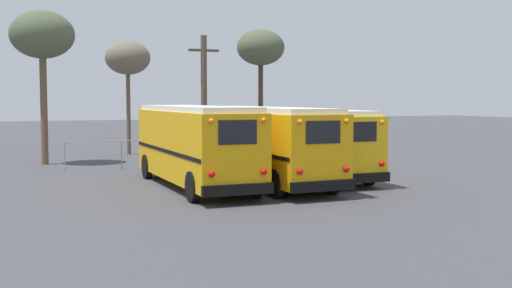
# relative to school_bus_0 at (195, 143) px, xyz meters

# --- Properties ---
(ground_plane) EXTENTS (160.00, 160.00, 0.00)m
(ground_plane) POSITION_rel_school_bus_0_xyz_m (2.82, 0.70, -1.75)
(ground_plane) COLOR #424247
(school_bus_0) EXTENTS (2.72, 9.79, 3.21)m
(school_bus_0) POSITION_rel_school_bus_0_xyz_m (0.00, 0.00, 0.00)
(school_bus_0) COLOR #E5A00C
(school_bus_0) RESTS_ON ground
(school_bus_1) EXTENTS (2.62, 10.21, 3.15)m
(school_bus_1) POSITION_rel_school_bus_0_xyz_m (2.82, -0.09, -0.03)
(school_bus_1) COLOR #E5A00C
(school_bus_1) RESTS_ON ground
(school_bus_2) EXTENTS (2.83, 9.94, 3.02)m
(school_bus_2) POSITION_rel_school_bus_0_xyz_m (5.63, 1.36, -0.11)
(school_bus_2) COLOR yellow
(school_bus_2) RESTS_ON ground
(utility_pole) EXTENTS (1.80, 0.35, 7.08)m
(utility_pole) POSITION_rel_school_bus_0_xyz_m (4.14, 10.88, 1.90)
(utility_pole) COLOR brown
(utility_pole) RESTS_ON ground
(bare_tree_0) EXTENTS (3.03, 3.03, 7.87)m
(bare_tree_0) POSITION_rel_school_bus_0_xyz_m (8.83, 13.44, 4.88)
(bare_tree_0) COLOR #473323
(bare_tree_0) RESTS_ON ground
(bare_tree_1) EXTENTS (3.34, 3.34, 8.10)m
(bare_tree_1) POSITION_rel_school_bus_0_xyz_m (-4.54, 11.64, 4.99)
(bare_tree_1) COLOR brown
(bare_tree_1) RESTS_ON ground
(bare_tree_2) EXTENTS (2.79, 2.79, 7.07)m
(bare_tree_2) POSITION_rel_school_bus_0_xyz_m (0.92, 16.02, 4.21)
(bare_tree_2) COLOR brown
(bare_tree_2) RESTS_ON ground
(fence_line) EXTENTS (13.69, 0.06, 1.42)m
(fence_line) POSITION_rel_school_bus_0_xyz_m (2.82, 7.79, -0.76)
(fence_line) COLOR #939399
(fence_line) RESTS_ON ground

